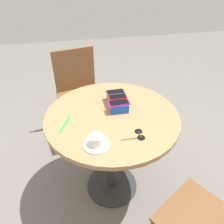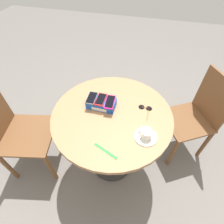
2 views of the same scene
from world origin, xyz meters
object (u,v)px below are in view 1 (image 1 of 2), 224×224
(phone_box, at_px, (117,102))
(coffee_cup, at_px, (97,140))
(phone_gray, at_px, (115,92))
(phone_red, at_px, (118,97))
(saucer, at_px, (97,144))
(sunglasses, at_px, (139,135))
(lanyard_strap, at_px, (65,124))
(chair_near_window, at_px, (80,94))
(phone_magenta, at_px, (119,103))
(round_table, at_px, (112,131))

(phone_box, distance_m, coffee_cup, 0.40)
(phone_gray, xyz_separation_m, phone_red, (0.07, 0.00, 0.00))
(saucer, xyz_separation_m, sunglasses, (-0.03, 0.25, -0.00))
(phone_gray, relative_size, coffee_cup, 1.39)
(phone_box, bearing_deg, lanyard_strap, -69.75)
(phone_gray, distance_m, chair_near_window, 0.73)
(sunglasses, height_order, chair_near_window, chair_near_window)
(phone_gray, xyz_separation_m, phone_magenta, (0.14, -0.01, 0.00))
(chair_near_window, bearing_deg, round_table, 11.94)
(coffee_cup, bearing_deg, phone_box, 151.14)
(round_table, xyz_separation_m, phone_magenta, (-0.03, 0.05, 0.21))
(phone_gray, height_order, phone_magenta, same)
(round_table, xyz_separation_m, coffee_cup, (0.26, -0.14, 0.18))
(phone_gray, height_order, chair_near_window, chair_near_window)
(phone_box, height_order, phone_gray, phone_gray)
(phone_red, height_order, saucer, phone_red)
(phone_red, xyz_separation_m, coffee_cup, (0.35, -0.20, -0.03))
(phone_red, bearing_deg, chair_near_window, -161.81)
(round_table, relative_size, phone_magenta, 6.18)
(phone_box, relative_size, phone_gray, 1.61)
(phone_gray, distance_m, phone_red, 0.07)
(phone_gray, relative_size, sunglasses, 0.93)
(phone_box, bearing_deg, saucer, -28.89)
(phone_magenta, relative_size, lanyard_strap, 0.82)
(sunglasses, bearing_deg, coffee_cup, -83.48)
(phone_red, height_order, lanyard_strap, phone_red)
(phone_box, xyz_separation_m, phone_gray, (-0.07, 0.00, 0.03))
(round_table, xyz_separation_m, saucer, (0.26, -0.14, 0.14))
(coffee_cup, height_order, sunglasses, coffee_cup)
(sunglasses, xyz_separation_m, chair_near_window, (-1.00, -0.27, -0.28))
(lanyard_strap, bearing_deg, round_table, 96.79)
(sunglasses, bearing_deg, phone_red, -171.09)
(round_table, bearing_deg, coffee_cup, -28.25)
(phone_red, xyz_separation_m, sunglasses, (0.33, 0.05, -0.06))
(phone_gray, height_order, coffee_cup, phone_gray)
(phone_gray, bearing_deg, round_table, -19.19)
(phone_magenta, distance_m, saucer, 0.35)
(round_table, height_order, coffee_cup, coffee_cup)
(phone_red, distance_m, lanyard_strap, 0.39)
(phone_red, xyz_separation_m, lanyard_strap, (0.13, -0.36, -0.06))
(saucer, bearing_deg, chair_near_window, -178.60)
(round_table, height_order, phone_gray, phone_gray)
(sunglasses, bearing_deg, round_table, -154.26)
(phone_red, relative_size, saucer, 0.85)
(phone_box, xyz_separation_m, sunglasses, (0.32, 0.05, -0.03))
(phone_box, relative_size, phone_red, 1.67)
(saucer, relative_size, sunglasses, 1.06)
(phone_magenta, bearing_deg, chair_near_window, -163.89)
(lanyard_strap, xyz_separation_m, chair_near_window, (-0.81, 0.14, -0.28))
(phone_gray, bearing_deg, coffee_cup, -24.81)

